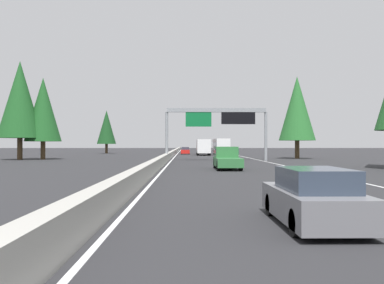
# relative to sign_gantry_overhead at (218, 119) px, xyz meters

# --- Properties ---
(ground_plane) EXTENTS (320.00, 320.00, 0.00)m
(ground_plane) POSITION_rel_sign_gantry_overhead_xyz_m (10.23, 6.03, -5.21)
(ground_plane) COLOR #262628
(median_barrier) EXTENTS (180.00, 0.56, 0.90)m
(median_barrier) POSITION_rel_sign_gantry_overhead_xyz_m (30.23, 6.33, -4.76)
(median_barrier) COLOR #9E9B93
(median_barrier) RESTS_ON ground
(shoulder_stripe_right) EXTENTS (160.00, 0.16, 0.01)m
(shoulder_stripe_right) POSITION_rel_sign_gantry_overhead_xyz_m (20.23, -5.49, -5.20)
(shoulder_stripe_right) COLOR silver
(shoulder_stripe_right) RESTS_ON ground
(shoulder_stripe_median) EXTENTS (160.00, 0.16, 0.01)m
(shoulder_stripe_median) POSITION_rel_sign_gantry_overhead_xyz_m (20.23, 5.78, -5.20)
(shoulder_stripe_median) COLOR silver
(shoulder_stripe_median) RESTS_ON ground
(sign_gantry_overhead) EXTENTS (0.50, 12.68, 6.54)m
(sign_gantry_overhead) POSITION_rel_sign_gantry_overhead_xyz_m (0.00, 0.00, 0.00)
(sign_gantry_overhead) COLOR gray
(sign_gantry_overhead) RESTS_ON ground
(sedan_far_right) EXTENTS (4.40, 1.80, 1.47)m
(sedan_far_right) POSITION_rel_sign_gantry_overhead_xyz_m (-41.09, 0.68, -4.52)
(sedan_far_right) COLOR slate
(sedan_far_right) RESTS_ON ground
(pickup_mid_center) EXTENTS (5.60, 2.00, 1.86)m
(pickup_mid_center) POSITION_rel_sign_gantry_overhead_xyz_m (-17.03, 0.54, -4.29)
(pickup_mid_center) COLOR #2D6B38
(pickup_mid_center) RESTS_ON ground
(bus_distant_a) EXTENTS (11.50, 2.55, 3.10)m
(bus_distant_a) POSITION_rel_sign_gantry_overhead_xyz_m (29.71, -2.88, -3.49)
(bus_distant_a) COLOR white
(bus_distant_a) RESTS_ON ground
(box_truck_near_right) EXTENTS (8.50, 2.40, 2.95)m
(box_truck_near_right) POSITION_rel_sign_gantry_overhead_xyz_m (25.99, 0.72, -3.60)
(box_truck_near_right) COLOR white
(box_truck_near_right) RESTS_ON ground
(sedan_far_left) EXTENTS (4.40, 1.80, 1.47)m
(sedan_far_left) POSITION_rel_sign_gantry_overhead_xyz_m (34.32, 4.09, -4.52)
(sedan_far_left) COLOR red
(sedan_far_left) RESTS_ON ground
(minivan_mid_right) EXTENTS (5.00, 1.95, 1.69)m
(minivan_mid_right) POSITION_rel_sign_gantry_overhead_xyz_m (40.71, 0.58, -4.26)
(minivan_mid_right) COLOR black
(minivan_mid_right) RESTS_ON ground
(conifer_right_mid) EXTENTS (5.20, 5.20, 11.82)m
(conifer_right_mid) POSITION_rel_sign_gantry_overhead_xyz_m (7.97, -12.03, 1.98)
(conifer_right_mid) COLOR #4C3823
(conifer_right_mid) RESTS_ON ground
(conifer_left_near) EXTENTS (5.80, 5.80, 13.17)m
(conifer_left_near) POSITION_rel_sign_gantry_overhead_xyz_m (4.15, 26.07, 2.80)
(conifer_left_near) COLOR #4C3823
(conifer_left_near) RESTS_ON ground
(conifer_left_mid) EXTENTS (4.89, 4.89, 11.11)m
(conifer_left_mid) POSITION_rel_sign_gantry_overhead_xyz_m (5.22, 23.37, 1.55)
(conifer_left_mid) COLOR #4C3823
(conifer_left_mid) RESTS_ON ground
(conifer_left_far) EXTENTS (4.23, 4.23, 9.62)m
(conifer_left_far) POSITION_rel_sign_gantry_overhead_xyz_m (41.74, 21.70, 0.63)
(conifer_left_far) COLOR #4C3823
(conifer_left_far) RESTS_ON ground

